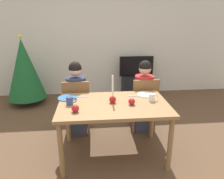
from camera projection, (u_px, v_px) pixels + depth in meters
name	position (u px, v px, depth m)	size (l,w,h in m)	color
ground_plane	(113.00, 153.00, 2.99)	(7.68, 7.68, 0.00)	brown
back_wall	(102.00, 39.00, 5.02)	(6.40, 0.10, 2.60)	beige
dining_table	(113.00, 109.00, 2.77)	(1.40, 0.90, 0.75)	olive
chair_left	(77.00, 104.00, 3.35)	(0.40, 0.40, 0.90)	brown
chair_right	(144.00, 102.00, 3.45)	(0.40, 0.40, 0.90)	brown
person_left_child	(77.00, 100.00, 3.36)	(0.30, 0.30, 1.17)	#33384C
person_right_child	(144.00, 97.00, 3.46)	(0.30, 0.30, 1.17)	#33384C
tv_stand	(136.00, 86.00, 5.15)	(0.64, 0.40, 0.48)	black
tv	(136.00, 66.00, 5.00)	(0.79, 0.05, 0.46)	black
christmas_tree	(24.00, 69.00, 4.49)	(0.79, 0.79, 1.47)	brown
candle_centerpiece	(113.00, 97.00, 2.74)	(0.09, 0.09, 0.36)	red
plate_left	(67.00, 98.00, 2.92)	(0.26, 0.26, 0.01)	teal
plate_right	(146.00, 95.00, 3.04)	(0.24, 0.24, 0.01)	silver
mug_left	(70.00, 101.00, 2.69)	(0.13, 0.08, 0.10)	#33477F
mug_right	(152.00, 97.00, 2.82)	(0.12, 0.08, 0.10)	white
fork_left	(80.00, 97.00, 2.96)	(0.18, 0.01, 0.01)	silver
fork_right	(134.00, 96.00, 2.99)	(0.18, 0.01, 0.01)	silver
apple_near_candle	(132.00, 101.00, 2.69)	(0.09, 0.09, 0.09)	red
apple_by_left_plate	(75.00, 108.00, 2.49)	(0.09, 0.09, 0.09)	#AB1E20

